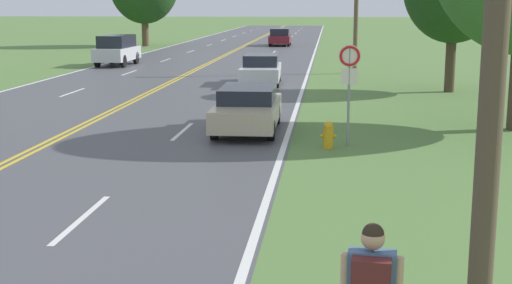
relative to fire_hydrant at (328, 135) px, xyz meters
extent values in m
cube|color=white|center=(-4.43, -6.93, -0.36)|extent=(0.12, 3.00, 0.00)
cube|color=white|center=(-4.43, 2.07, -0.36)|extent=(0.12, 3.00, 0.00)
cube|color=white|center=(-4.43, 11.07, -0.36)|extent=(0.12, 3.00, 0.00)
cube|color=white|center=(-4.43, 20.07, -0.36)|extent=(0.12, 3.00, 0.00)
cube|color=white|center=(-4.43, 29.07, -0.36)|extent=(0.12, 3.00, 0.00)
cube|color=white|center=(-4.43, 38.07, -0.36)|extent=(0.12, 3.00, 0.00)
cube|color=white|center=(-4.43, 47.07, -0.36)|extent=(0.12, 3.00, 0.00)
cube|color=white|center=(-4.43, 56.07, -0.36)|extent=(0.12, 3.00, 0.00)
cube|color=white|center=(-4.43, 65.07, -0.36)|extent=(0.12, 3.00, 0.00)
cube|color=white|center=(-4.43, 74.07, -0.36)|extent=(0.12, 3.00, 0.00)
cube|color=white|center=(-4.43, 83.07, -0.36)|extent=(0.12, 3.00, 0.00)
cube|color=white|center=(-4.43, 92.07, -0.36)|extent=(0.12, 3.00, 0.00)
cube|color=white|center=(-11.19, 11.07, -0.36)|extent=(0.12, 3.00, 0.00)
cube|color=white|center=(-11.19, 20.07, -0.36)|extent=(0.12, 3.00, 0.00)
cube|color=white|center=(-11.19, 29.07, -0.36)|extent=(0.12, 3.00, 0.00)
cube|color=white|center=(-11.19, 38.07, -0.36)|extent=(0.12, 3.00, 0.00)
cube|color=white|center=(-11.19, 47.07, -0.36)|extent=(0.12, 3.00, 0.00)
cube|color=white|center=(-11.19, 56.07, -0.36)|extent=(0.12, 3.00, 0.00)
cube|color=white|center=(-11.19, 65.07, -0.36)|extent=(0.12, 3.00, 0.00)
cube|color=white|center=(-11.19, 74.07, -0.36)|extent=(0.12, 3.00, 0.00)
cube|color=white|center=(-11.19, 83.07, -0.36)|extent=(0.12, 3.00, 0.00)
cube|color=white|center=(-11.19, 92.07, -0.36)|extent=(0.12, 3.00, 0.00)
cube|color=#4C6B93|center=(0.44, -12.33, 0.81)|extent=(0.48, 0.24, 0.65)
sphere|color=tan|center=(0.44, -12.33, 1.26)|extent=(0.23, 0.23, 0.23)
sphere|color=#2D2319|center=(0.44, -12.33, 1.30)|extent=(0.21, 0.21, 0.21)
cylinder|color=gold|center=(0.00, 0.00, -0.10)|extent=(0.27, 0.27, 0.56)
sphere|color=gold|center=(0.00, 0.00, 0.23)|extent=(0.26, 0.26, 0.26)
cylinder|color=gold|center=(0.18, 0.00, -0.04)|extent=(0.08, 0.10, 0.10)
cylinder|color=gold|center=(-0.18, 0.00, -0.04)|extent=(0.08, 0.10, 0.10)
cylinder|color=gray|center=(0.53, 0.42, 0.98)|extent=(0.07, 0.07, 2.71)
cylinder|color=silver|center=(0.53, 0.40, 2.09)|extent=(0.60, 0.02, 0.60)
torus|color=red|center=(0.53, 0.39, 2.09)|extent=(0.55, 0.07, 0.55)
cube|color=silver|center=(0.53, 0.40, 1.54)|extent=(0.44, 0.02, 0.44)
cylinder|color=brown|center=(-16.72, 44.98, 1.10)|extent=(0.62, 0.62, 2.94)
cylinder|color=#473828|center=(5.26, 13.07, 1.02)|extent=(0.44, 0.44, 2.79)
cylinder|color=black|center=(-1.63, 0.95, -0.07)|extent=(0.21, 0.62, 0.61)
cylinder|color=black|center=(-3.26, 0.92, -0.07)|extent=(0.21, 0.62, 0.61)
cylinder|color=black|center=(-1.68, 3.80, -0.07)|extent=(0.21, 0.62, 0.61)
cylinder|color=black|center=(-3.31, 3.77, -0.07)|extent=(0.21, 0.62, 0.61)
cube|color=#C1B28E|center=(-2.47, 2.36, 0.22)|extent=(1.92, 4.63, 0.63)
cube|color=#1E232D|center=(-2.47, 2.55, 0.75)|extent=(1.66, 2.56, 0.45)
cylinder|color=black|center=(-2.42, 13.75, -0.06)|extent=(0.23, 0.64, 0.63)
cylinder|color=black|center=(-4.03, 13.68, -0.06)|extent=(0.23, 0.64, 0.63)
cylinder|color=black|center=(-2.53, 16.55, -0.06)|extent=(0.23, 0.64, 0.63)
cylinder|color=black|center=(-4.14, 16.48, -0.06)|extent=(0.23, 0.64, 0.63)
cube|color=white|center=(-3.28, 15.12, 0.22)|extent=(2.00, 4.59, 0.62)
cube|color=#1E232D|center=(-3.29, 15.30, 0.79)|extent=(1.70, 2.55, 0.53)
cylinder|color=black|center=(-14.04, 26.04, 0.01)|extent=(0.22, 0.78, 0.77)
cylinder|color=black|center=(-12.40, 26.00, 0.01)|extent=(0.22, 0.78, 0.77)
cylinder|color=black|center=(-14.11, 23.38, 0.01)|extent=(0.22, 0.78, 0.77)
cylinder|color=black|center=(-12.47, 23.34, 0.01)|extent=(0.22, 0.78, 0.77)
cube|color=silver|center=(-13.26, 24.69, 0.37)|extent=(1.94, 4.34, 0.79)
cube|color=#1E232D|center=(-13.26, 24.69, 1.14)|extent=(1.69, 3.04, 0.75)
cylinder|color=black|center=(-3.70, 45.47, -0.07)|extent=(0.21, 0.60, 0.60)
cylinder|color=black|center=(-5.39, 45.45, -0.07)|extent=(0.21, 0.60, 0.60)
cylinder|color=black|center=(-3.75, 48.21, -0.07)|extent=(0.21, 0.60, 0.60)
cylinder|color=black|center=(-5.44, 48.18, -0.07)|extent=(0.21, 0.60, 0.60)
cube|color=maroon|center=(-4.57, 46.83, 0.23)|extent=(1.97, 4.45, 0.68)
cube|color=#1E232D|center=(-4.57, 46.83, 0.89)|extent=(1.72, 3.12, 0.63)
camera|label=1|loc=(-0.01, -18.95, 3.48)|focal=50.00mm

